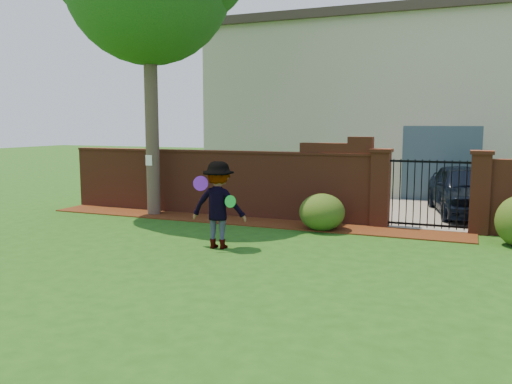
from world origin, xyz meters
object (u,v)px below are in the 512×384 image
at_px(car, 467,191).
at_px(frisbee_green, 230,201).
at_px(frisbee_purple, 201,183).
at_px(man, 218,205).

bearing_deg(car, frisbee_green, -136.81).
relative_size(frisbee_purple, frisbee_green, 1.20).
distance_m(car, man, 7.42).
height_order(frisbee_purple, frisbee_green, frisbee_purple).
distance_m(man, frisbee_green, 0.38).
bearing_deg(man, car, -134.52).
bearing_deg(frisbee_green, man, 158.42).
distance_m(car, frisbee_green, 7.33).
bearing_deg(man, frisbee_green, 151.88).
bearing_deg(frisbee_purple, man, 47.68).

